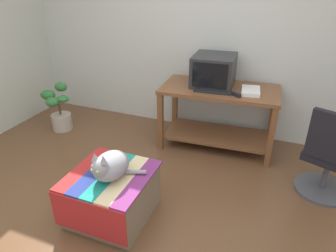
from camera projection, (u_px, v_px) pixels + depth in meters
name	position (u px, v px, depth m)	size (l,w,h in m)	color
ground_plane	(129.00, 226.00, 2.59)	(14.00, 14.00, 0.00)	brown
back_wall	(203.00, 29.00, 3.70)	(8.00, 0.10, 2.60)	silver
desk	(218.00, 107.00, 3.57)	(1.35, 0.75, 0.74)	brown
tv_monitor	(214.00, 71.00, 3.47)	(0.49, 0.51, 0.35)	#28282B
keyboard	(213.00, 91.00, 3.34)	(0.40, 0.15, 0.02)	black
book	(251.00, 91.00, 3.31)	(0.19, 0.29, 0.04)	white
ottoman_with_blanket	(112.00, 195.00, 2.62)	(0.66, 0.70, 0.42)	#7A664C
cat	(110.00, 166.00, 2.43)	(0.40, 0.39, 0.29)	gray
potted_plant	(59.00, 110.00, 4.05)	(0.44, 0.38, 0.63)	#B7A893
office_chair	(329.00, 159.00, 2.80)	(0.54, 0.54, 0.89)	#4C4C51
stapler	(236.00, 95.00, 3.21)	(0.04, 0.11, 0.04)	black
pen	(252.00, 89.00, 3.41)	(0.01, 0.01, 0.14)	#2351B2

